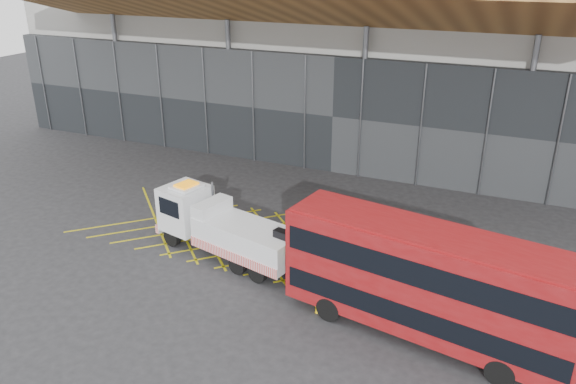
% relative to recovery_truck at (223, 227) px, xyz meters
% --- Properties ---
extents(ground_plane, '(120.00, 120.00, 0.00)m').
position_rel_recovery_truck_xyz_m(ground_plane, '(-1.03, 2.14, -1.56)').
color(ground_plane, '#262629').
extents(road_markings, '(23.16, 7.16, 0.01)m').
position_rel_recovery_truck_xyz_m(road_markings, '(2.17, 2.14, -1.55)').
color(road_markings, gold).
rests_on(road_markings, ground_plane).
extents(construction_building, '(55.00, 23.97, 18.00)m').
position_rel_recovery_truck_xyz_m(construction_building, '(0.89, 20.54, 7.42)').
color(construction_building, gray).
rests_on(construction_building, ground_plane).
extents(recovery_truck, '(9.68, 4.19, 3.37)m').
position_rel_recovery_truck_xyz_m(recovery_truck, '(0.00, 0.00, 0.00)').
color(recovery_truck, black).
rests_on(recovery_truck, ground_plane).
extents(bus_towed, '(11.73, 4.57, 4.66)m').
position_rel_recovery_truck_xyz_m(bus_towed, '(10.56, -2.55, 1.03)').
color(bus_towed, maroon).
rests_on(bus_towed, ground_plane).
extents(worker, '(0.57, 0.78, 1.98)m').
position_rel_recovery_truck_xyz_m(worker, '(6.17, -2.64, -0.57)').
color(worker, yellow).
rests_on(worker, ground_plane).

